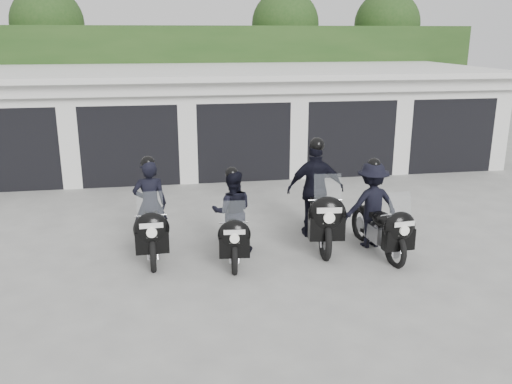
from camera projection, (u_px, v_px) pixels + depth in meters
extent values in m
plane|color=#9C9C97|center=(286.00, 256.00, 10.15)|extent=(80.00, 80.00, 0.00)
cube|color=silver|center=(231.00, 116.00, 17.80)|extent=(16.00, 6.00, 2.80)
cube|color=silver|center=(231.00, 71.00, 17.20)|extent=(16.40, 6.80, 0.16)
cube|color=silver|center=(245.00, 87.00, 14.37)|extent=(16.40, 0.12, 0.40)
cube|color=black|center=(244.00, 177.00, 15.30)|extent=(16.00, 0.06, 0.24)
cube|color=black|center=(20.00, 141.00, 15.20)|extent=(2.60, 2.60, 2.20)
cube|color=silver|center=(3.00, 95.00, 13.81)|extent=(2.60, 0.50, 0.60)
cube|color=silver|center=(70.00, 136.00, 14.37)|extent=(0.50, 0.50, 2.80)
cube|color=black|center=(132.00, 138.00, 15.69)|extent=(2.60, 2.60, 2.20)
cube|color=silver|center=(127.00, 93.00, 14.30)|extent=(2.60, 0.50, 0.60)
cube|color=silver|center=(187.00, 133.00, 14.86)|extent=(0.50, 0.50, 2.80)
cube|color=black|center=(238.00, 135.00, 16.18)|extent=(2.60, 2.60, 2.20)
cube|color=silver|center=(243.00, 91.00, 14.79)|extent=(2.60, 0.50, 0.60)
cube|color=silver|center=(297.00, 129.00, 15.35)|extent=(0.50, 0.50, 2.80)
cube|color=black|center=(338.00, 132.00, 16.67)|extent=(2.60, 2.60, 2.20)
cube|color=silver|center=(351.00, 89.00, 15.29)|extent=(2.60, 0.50, 0.60)
cube|color=silver|center=(400.00, 126.00, 15.84)|extent=(0.50, 0.50, 2.80)
cube|color=black|center=(432.00, 129.00, 17.16)|extent=(2.60, 2.60, 2.20)
cube|color=silver|center=(453.00, 88.00, 15.78)|extent=(2.60, 0.50, 0.60)
cube|color=silver|center=(497.00, 124.00, 16.33)|extent=(0.50, 0.50, 2.80)
cube|color=#1E3B15|center=(218.00, 83.00, 21.38)|extent=(20.00, 2.00, 4.30)
sphere|color=#1E3B15|center=(48.00, 23.00, 21.13)|extent=(2.80, 2.80, 2.80)
cylinder|color=black|center=(55.00, 94.00, 21.91)|extent=(0.24, 0.24, 3.30)
sphere|color=#1E3B15|center=(285.00, 24.00, 22.64)|extent=(2.80, 2.80, 2.80)
cylinder|color=black|center=(284.00, 90.00, 23.41)|extent=(0.24, 0.24, 3.30)
sphere|color=#1E3B15|center=(387.00, 24.00, 23.35)|extent=(2.80, 2.80, 2.80)
cylinder|color=black|center=(383.00, 89.00, 24.12)|extent=(0.24, 0.24, 3.30)
torus|color=black|center=(153.00, 252.00, 9.52)|extent=(0.14, 0.73, 0.73)
torus|color=black|center=(151.00, 225.00, 10.87)|extent=(0.14, 0.73, 0.73)
cube|color=#B4B4B9|center=(152.00, 234.00, 10.20)|extent=(0.28, 0.56, 0.32)
cube|color=black|center=(152.00, 242.00, 10.22)|extent=(0.13, 1.30, 0.06)
ellipsoid|color=black|center=(151.00, 220.00, 9.94)|extent=(0.34, 0.58, 0.29)
cube|color=black|center=(151.00, 212.00, 10.34)|extent=(0.28, 0.56, 0.10)
ellipsoid|color=black|center=(151.00, 229.00, 9.32)|extent=(0.64, 0.35, 0.60)
cube|color=black|center=(152.00, 241.00, 9.38)|extent=(0.58, 0.24, 0.40)
cube|color=#B2BFC6|center=(150.00, 206.00, 9.23)|extent=(0.44, 0.13, 0.51)
cylinder|color=silver|center=(151.00, 215.00, 9.45)|extent=(0.56, 0.05, 0.03)
cube|color=silver|center=(151.00, 226.00, 9.12)|extent=(0.40, 0.03, 0.09)
cube|color=silver|center=(152.00, 235.00, 9.20)|extent=(0.18, 0.02, 0.10)
imported|color=black|center=(150.00, 205.00, 10.32)|extent=(0.65, 0.44, 1.75)
sphere|color=black|center=(148.00, 163.00, 10.09)|extent=(0.27, 0.27, 0.27)
torus|color=black|center=(234.00, 257.00, 9.42)|extent=(0.16, 0.67, 0.66)
torus|color=black|center=(232.00, 230.00, 10.67)|extent=(0.16, 0.67, 0.66)
cube|color=#B4B4B9|center=(233.00, 239.00, 10.04)|extent=(0.28, 0.52, 0.29)
cube|color=black|center=(233.00, 247.00, 10.07)|extent=(0.18, 1.18, 0.05)
ellipsoid|color=black|center=(233.00, 226.00, 9.81)|extent=(0.34, 0.55, 0.26)
cube|color=black|center=(232.00, 218.00, 10.18)|extent=(0.28, 0.52, 0.09)
ellipsoid|color=black|center=(234.00, 235.00, 9.23)|extent=(0.60, 0.35, 0.54)
cube|color=black|center=(234.00, 246.00, 9.29)|extent=(0.54, 0.25, 0.36)
cube|color=#B2BFC6|center=(234.00, 214.00, 9.15)|extent=(0.41, 0.14, 0.46)
cylinder|color=silver|center=(234.00, 223.00, 9.36)|extent=(0.51, 0.07, 0.03)
cube|color=silver|center=(234.00, 232.00, 9.05)|extent=(0.36, 0.05, 0.08)
cube|color=silver|center=(235.00, 241.00, 9.12)|extent=(0.16, 0.03, 0.09)
imported|color=black|center=(232.00, 212.00, 10.16)|extent=(0.83, 0.67, 1.59)
sphere|color=black|center=(232.00, 173.00, 9.95)|extent=(0.25, 0.25, 0.25)
torus|color=black|center=(325.00, 240.00, 10.02)|extent=(0.20, 0.82, 0.82)
torus|color=black|center=(311.00, 212.00, 11.56)|extent=(0.20, 0.82, 0.82)
cube|color=#B4B4B9|center=(317.00, 221.00, 10.79)|extent=(0.35, 0.64, 0.36)
cube|color=black|center=(317.00, 230.00, 10.81)|extent=(0.23, 1.45, 0.07)
ellipsoid|color=black|center=(320.00, 206.00, 10.50)|extent=(0.42, 0.68, 0.32)
cube|color=black|center=(315.00, 197.00, 10.95)|extent=(0.35, 0.64, 0.11)
ellipsoid|color=black|center=(327.00, 214.00, 9.78)|extent=(0.74, 0.44, 0.67)
cube|color=black|center=(327.00, 228.00, 9.85)|extent=(0.67, 0.31, 0.45)
cube|color=#B2BFC6|center=(328.00, 190.00, 9.69)|extent=(0.50, 0.18, 0.57)
cylinder|color=silver|center=(325.00, 200.00, 9.94)|extent=(0.63, 0.09, 0.03)
cube|color=silver|center=(329.00, 210.00, 9.56)|extent=(0.45, 0.06, 0.10)
cube|color=silver|center=(329.00, 221.00, 9.65)|extent=(0.20, 0.04, 0.11)
imported|color=black|center=(316.00, 190.00, 10.93)|extent=(1.21, 0.76, 1.96)
sphere|color=black|center=(317.00, 145.00, 10.67)|extent=(0.30, 0.30, 0.30)
torus|color=black|center=(395.00, 250.00, 9.68)|extent=(0.18, 0.71, 0.70)
torus|color=black|center=(361.00, 224.00, 10.96)|extent=(0.18, 0.71, 0.70)
cube|color=#B4B4B9|center=(377.00, 233.00, 10.32)|extent=(0.31, 0.55, 0.31)
cube|color=black|center=(377.00, 240.00, 10.34)|extent=(0.21, 1.25, 0.06)
ellipsoid|color=black|center=(382.00, 219.00, 10.07)|extent=(0.37, 0.58, 0.28)
cube|color=black|center=(372.00, 211.00, 10.45)|extent=(0.31, 0.55, 0.10)
ellipsoid|color=black|center=(399.00, 227.00, 9.48)|extent=(0.64, 0.38, 0.58)
cube|color=black|center=(398.00, 239.00, 9.54)|extent=(0.58, 0.27, 0.38)
cube|color=#B2BFC6|center=(400.00, 206.00, 9.40)|extent=(0.43, 0.16, 0.49)
cylinder|color=silver|center=(395.00, 215.00, 9.61)|extent=(0.54, 0.08, 0.03)
cube|color=silver|center=(405.00, 224.00, 9.30)|extent=(0.38, 0.06, 0.09)
cube|color=silver|center=(403.00, 233.00, 9.37)|extent=(0.17, 0.03, 0.10)
imported|color=black|center=(371.00, 205.00, 10.43)|extent=(1.14, 0.68, 1.68)
sphere|color=black|center=(374.00, 165.00, 10.21)|extent=(0.26, 0.26, 0.26)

